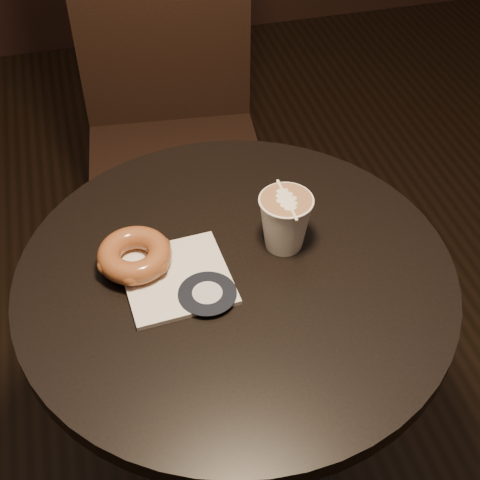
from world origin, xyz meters
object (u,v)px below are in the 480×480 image
Objects in this scene: cafe_table at (236,346)px; pastry_bag at (177,278)px; latte_cup at (285,222)px; chair at (170,103)px; doughnut at (134,255)px.

cafe_table is 0.22m from pastry_bag.
chair is at bearing 95.99° from latte_cup.
cafe_table is at bearing -157.56° from latte_cup.
latte_cup is at bearing 22.44° from cafe_table.
pastry_bag is 0.08m from doughnut.
chair is 11.17× the size of latte_cup.
chair reaches higher than pastry_bag.
doughnut reaches higher than pastry_bag.
pastry_bag is at bearing 177.52° from cafe_table.
chair is 6.75× the size of pastry_bag.
pastry_bag is 1.66× the size of latte_cup.
doughnut is at bearing 177.63° from latte_cup.
cafe_table is 0.73m from chair.
latte_cup is (0.19, 0.03, 0.04)m from pastry_bag.
pastry_bag is 0.19m from latte_cup.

